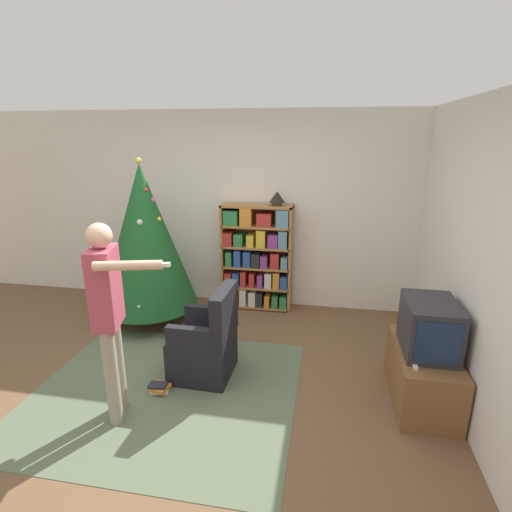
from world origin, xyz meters
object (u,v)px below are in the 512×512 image
armchair (207,345)px  table_lamp (277,197)px  standing_person (109,308)px  christmas_tree (145,237)px  television (430,327)px  bookshelf (256,258)px

armchair → table_lamp: size_ratio=4.60×
armchair → standing_person: bearing=-36.8°
christmas_tree → standing_person: (0.52, -1.77, -0.10)m
television → table_lamp: bearing=131.3°
standing_person → table_lamp: bearing=142.8°
television → standing_person: standing_person is taller
christmas_tree → television: bearing=-20.0°
christmas_tree → armchair: bearing=-44.7°
television → christmas_tree: 3.28m
bookshelf → table_lamp: size_ratio=7.09×
standing_person → armchair: bearing=127.3°
standing_person → table_lamp: size_ratio=8.31×
christmas_tree → standing_person: size_ratio=1.22×
television → christmas_tree: christmas_tree is taller
bookshelf → armchair: 1.74m
armchair → table_lamp: (0.45, 1.70, 1.20)m
television → christmas_tree: (-3.07, 1.11, 0.36)m
christmas_tree → armchair: christmas_tree is taller
standing_person → bookshelf: bearing=148.4°
standing_person → christmas_tree: bearing=-178.1°
christmas_tree → table_lamp: 1.71m
television → standing_person: (-2.54, -0.66, 0.26)m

